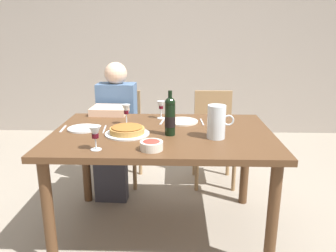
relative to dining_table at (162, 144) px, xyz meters
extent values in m
plane|color=gray|center=(0.00, 0.00, -0.67)|extent=(8.00, 8.00, 0.00)
cube|color=#A3998E|center=(0.00, 2.53, 0.73)|extent=(8.00, 0.10, 2.80)
cube|color=brown|center=(0.00, 0.00, 0.07)|extent=(1.50, 1.00, 0.04)
cylinder|color=brown|center=(-0.67, -0.42, -0.31)|extent=(0.07, 0.07, 0.72)
cylinder|color=brown|center=(0.67, -0.42, -0.31)|extent=(0.07, 0.07, 0.72)
cylinder|color=brown|center=(-0.67, 0.42, -0.31)|extent=(0.07, 0.07, 0.72)
cylinder|color=brown|center=(0.67, 0.42, -0.31)|extent=(0.07, 0.07, 0.72)
cylinder|color=black|center=(0.05, -0.07, 0.20)|extent=(0.07, 0.07, 0.21)
sphere|color=black|center=(0.05, -0.07, 0.31)|extent=(0.07, 0.07, 0.07)
cylinder|color=black|center=(0.05, -0.07, 0.35)|extent=(0.03, 0.03, 0.07)
cylinder|color=black|center=(0.05, -0.07, 0.19)|extent=(0.07, 0.07, 0.07)
cylinder|color=silver|center=(0.35, -0.13, 0.20)|extent=(0.12, 0.12, 0.22)
cylinder|color=silver|center=(0.35, -0.13, 0.16)|extent=(0.11, 0.11, 0.13)
torus|color=silver|center=(0.43, -0.13, 0.21)|extent=(0.07, 0.01, 0.07)
cylinder|color=silver|center=(-0.23, -0.07, 0.10)|extent=(0.30, 0.30, 0.01)
cylinder|color=#C18E47|center=(-0.23, -0.07, 0.12)|extent=(0.23, 0.23, 0.03)
ellipsoid|color=#9E6028|center=(-0.23, -0.07, 0.14)|extent=(0.21, 0.21, 0.02)
cylinder|color=silver|center=(-0.05, -0.36, 0.12)|extent=(0.13, 0.13, 0.05)
ellipsoid|color=#B2382D|center=(-0.05, -0.36, 0.14)|extent=(0.11, 0.11, 0.04)
cylinder|color=silver|center=(-0.37, -0.37, 0.09)|extent=(0.06, 0.06, 0.00)
cylinder|color=silver|center=(-0.37, -0.37, 0.13)|extent=(0.01, 0.01, 0.06)
cone|color=silver|center=(-0.37, -0.37, 0.20)|extent=(0.07, 0.07, 0.07)
cylinder|color=#470A14|center=(-0.37, -0.37, 0.18)|extent=(0.04, 0.04, 0.03)
cylinder|color=silver|center=(-0.03, 0.36, 0.09)|extent=(0.06, 0.06, 0.00)
cylinder|color=silver|center=(-0.03, 0.36, 0.13)|extent=(0.01, 0.01, 0.07)
cone|color=silver|center=(-0.03, 0.36, 0.20)|extent=(0.06, 0.06, 0.06)
cylinder|color=#470A14|center=(-0.03, 0.36, 0.18)|extent=(0.03, 0.03, 0.02)
cylinder|color=silver|center=(-0.27, 0.18, 0.09)|extent=(0.06, 0.06, 0.00)
cylinder|color=silver|center=(-0.27, 0.18, 0.13)|extent=(0.01, 0.01, 0.07)
cone|color=silver|center=(-0.27, 0.18, 0.21)|extent=(0.06, 0.06, 0.07)
cylinder|color=#470A14|center=(-0.27, 0.18, 0.19)|extent=(0.03, 0.03, 0.03)
cylinder|color=silver|center=(-0.56, 0.04, 0.10)|extent=(0.21, 0.21, 0.01)
cylinder|color=silver|center=(0.14, 0.25, 0.10)|extent=(0.24, 0.24, 0.01)
cube|color=silver|center=(-0.70, 0.04, 0.09)|extent=(0.03, 0.16, 0.00)
cube|color=silver|center=(-0.41, 0.04, 0.09)|extent=(0.03, 0.18, 0.00)
cube|color=silver|center=(0.29, 0.25, 0.09)|extent=(0.02, 0.18, 0.00)
cube|color=silver|center=(-0.01, 0.25, 0.09)|extent=(0.04, 0.16, 0.00)
cube|color=#9E7A51|center=(-0.45, 0.81, -0.21)|extent=(0.42, 0.42, 0.02)
cube|color=#9E7A51|center=(-0.44, 1.00, 0.00)|extent=(0.36, 0.04, 0.40)
cylinder|color=#9E7A51|center=(-0.63, 0.65, -0.44)|extent=(0.04, 0.04, 0.45)
cylinder|color=#9E7A51|center=(-0.29, 0.64, -0.44)|extent=(0.04, 0.04, 0.45)
cylinder|color=#9E7A51|center=(-0.61, 0.99, -0.44)|extent=(0.04, 0.04, 0.45)
cylinder|color=#9E7A51|center=(-0.27, 0.98, -0.44)|extent=(0.04, 0.04, 0.45)
cube|color=#4C6B93|center=(-0.45, 0.77, 0.05)|extent=(0.35, 0.21, 0.50)
sphere|color=beige|center=(-0.45, 0.77, 0.39)|extent=(0.20, 0.20, 0.20)
cube|color=#33333D|center=(-0.46, 0.58, -0.20)|extent=(0.32, 0.39, 0.14)
cube|color=#33333D|center=(-0.46, 0.43, -0.47)|extent=(0.28, 0.13, 0.40)
cube|color=beige|center=(-0.46, 0.49, 0.12)|extent=(0.30, 0.25, 0.06)
cube|color=#9E7A51|center=(0.45, 0.81, -0.21)|extent=(0.41, 0.41, 0.02)
cube|color=#9E7A51|center=(0.45, 0.99, 0.00)|extent=(0.36, 0.04, 0.40)
cylinder|color=#9E7A51|center=(0.28, 0.64, -0.44)|extent=(0.04, 0.04, 0.45)
cylinder|color=#9E7A51|center=(0.62, 0.64, -0.44)|extent=(0.04, 0.04, 0.45)
cylinder|color=#9E7A51|center=(0.28, 0.98, -0.44)|extent=(0.04, 0.04, 0.45)
cylinder|color=#9E7A51|center=(0.62, 0.98, -0.44)|extent=(0.04, 0.04, 0.45)
camera|label=1|loc=(0.11, -2.17, 0.76)|focal=35.45mm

